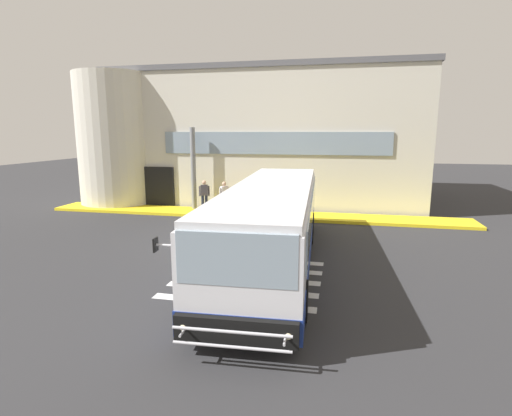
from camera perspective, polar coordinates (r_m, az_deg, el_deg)
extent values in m
cube|color=#2B2B2D|center=(16.60, -4.58, -4.50)|extent=(80.00, 90.00, 0.02)
cube|color=silver|center=(10.63, -3.47, -13.49)|extent=(4.40, 0.36, 0.01)
cube|color=silver|center=(11.43, -2.23, -11.68)|extent=(4.40, 0.36, 0.01)
cube|color=silver|center=(12.24, -1.18, -10.10)|extent=(4.40, 0.36, 0.01)
cube|color=silver|center=(13.06, -0.26, -8.72)|extent=(4.40, 0.36, 0.01)
cube|color=silver|center=(13.90, 0.54, -7.50)|extent=(4.40, 0.36, 0.01)
cube|color=beige|center=(27.71, 2.51, 9.85)|extent=(18.42, 12.00, 7.77)
cube|color=#56565B|center=(27.93, 2.58, 18.15)|extent=(18.62, 12.20, 0.30)
cylinder|color=beige|center=(25.58, -19.60, 9.15)|extent=(4.40, 4.40, 7.77)
cube|color=black|center=(23.87, -13.73, 2.92)|extent=(1.80, 0.16, 2.40)
cube|color=gray|center=(21.59, 2.44, 9.33)|extent=(12.42, 0.10, 1.20)
cube|color=yellow|center=(21.09, -0.85, -0.90)|extent=(22.42, 2.00, 0.15)
cylinder|color=slate|center=(22.30, -9.03, 5.65)|extent=(0.28, 0.28, 4.50)
cube|color=silver|center=(13.19, 2.40, -2.10)|extent=(3.13, 11.75, 2.15)
cube|color=navy|center=(13.39, 2.38, -5.44)|extent=(3.17, 11.79, 0.55)
cube|color=silver|center=(12.97, 2.44, 2.96)|extent=(3.02, 11.54, 0.20)
cube|color=#8C9EAD|center=(7.54, -2.86, -7.41)|extent=(2.35, 0.24, 1.05)
cube|color=#8C9EAD|center=(13.29, 8.13, 0.10)|extent=(0.56, 10.42, 0.95)
cube|color=#8C9EAD|center=(13.58, -2.86, 0.43)|extent=(0.56, 10.42, 0.95)
cube|color=black|center=(7.43, -2.88, -4.81)|extent=(2.15, 0.21, 0.28)
cube|color=black|center=(7.97, -2.96, -17.27)|extent=(2.46, 0.32, 0.52)
sphere|color=beige|center=(7.80, 4.73, -17.82)|extent=(0.18, 0.18, 0.18)
sphere|color=beige|center=(8.18, -10.36, -16.49)|extent=(0.18, 0.18, 0.18)
cylinder|color=#B7B7BF|center=(8.10, -13.00, -5.25)|extent=(0.40, 0.07, 0.05)
cube|color=black|center=(8.18, -14.31, -5.16)|extent=(0.05, 0.20, 0.28)
cylinder|color=black|center=(9.58, 6.58, -13.15)|extent=(0.35, 1.01, 1.00)
cylinder|color=black|center=(9.94, -7.40, -12.24)|extent=(0.35, 1.01, 1.00)
cylinder|color=black|center=(15.86, 7.74, -3.39)|extent=(0.35, 1.01, 1.00)
cylinder|color=black|center=(16.09, -0.67, -3.09)|extent=(0.35, 1.01, 1.00)
cylinder|color=black|center=(17.13, 7.86, -2.33)|extent=(0.35, 1.01, 1.00)
cylinder|color=black|center=(17.33, 0.07, -2.06)|extent=(0.35, 1.01, 1.00)
cylinder|color=#B7B7BF|center=(7.72, -3.57, -19.39)|extent=(2.25, 0.17, 0.06)
cylinder|color=#B7B7BF|center=(7.57, -3.59, -17.43)|extent=(2.25, 0.17, 0.06)
cylinder|color=#B7B7BF|center=(7.69, 4.26, -18.26)|extent=(0.08, 0.50, 0.05)
cylinder|color=#B7B7BF|center=(8.06, -10.33, -16.94)|extent=(0.08, 0.50, 0.05)
cylinder|color=#1E2338|center=(21.77, -7.17, 0.73)|extent=(0.15, 0.15, 0.85)
cylinder|color=#1E2338|center=(21.76, -7.70, 0.71)|extent=(0.15, 0.15, 0.85)
cube|color=#4C4751|center=(21.65, -7.48, 2.58)|extent=(0.44, 0.36, 0.58)
sphere|color=tan|center=(21.59, -7.51, 3.69)|extent=(0.23, 0.23, 0.23)
cylinder|color=#4C4751|center=(21.68, -6.82, 2.48)|extent=(0.09, 0.09, 0.55)
cylinder|color=#4C4751|center=(21.64, -8.14, 2.43)|extent=(0.09, 0.09, 0.55)
cylinder|color=#4C4233|center=(21.14, -4.35, 0.48)|extent=(0.15, 0.15, 0.85)
cylinder|color=#4C4233|center=(21.04, -4.81, 0.42)|extent=(0.15, 0.15, 0.85)
cube|color=silver|center=(20.97, -4.61, 2.37)|extent=(0.42, 0.43, 0.58)
sphere|color=tan|center=(20.91, -4.63, 3.51)|extent=(0.23, 0.23, 0.23)
cylinder|color=silver|center=(21.10, -4.02, 2.30)|extent=(0.09, 0.09, 0.55)
cylinder|color=silver|center=(20.85, -5.20, 2.17)|extent=(0.09, 0.09, 0.55)
cube|color=navy|center=(21.12, -4.84, 2.37)|extent=(0.34, 0.34, 0.44)
cylinder|color=#1E2338|center=(21.10, -1.54, 0.49)|extent=(0.15, 0.15, 0.85)
cylinder|color=#1E2338|center=(21.02, -2.03, 0.44)|extent=(0.15, 0.15, 0.85)
cube|color=#B23333|center=(20.94, -1.80, 2.39)|extent=(0.43, 0.41, 0.58)
sphere|color=tan|center=(20.88, -1.80, 3.53)|extent=(0.23, 0.23, 0.23)
cylinder|color=#B23333|center=(21.06, -1.18, 2.30)|extent=(0.09, 0.09, 0.55)
cylinder|color=#B23333|center=(20.84, -2.42, 2.21)|extent=(0.09, 0.09, 0.55)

